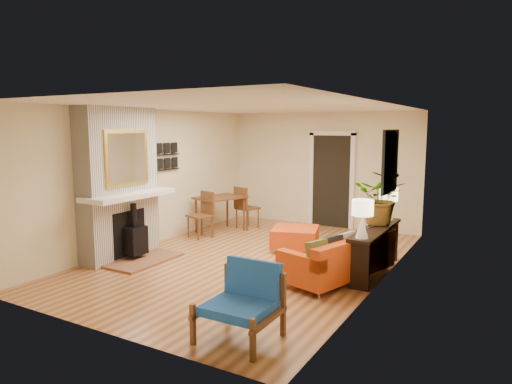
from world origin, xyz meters
TOP-DOWN VIEW (x-y plane):
  - room_shell at (0.60, 2.63)m, footprint 6.50×6.50m
  - fireplace at (-2.00, -1.00)m, footprint 1.09×1.68m
  - sofa at (1.72, -0.21)m, footprint 1.32×2.03m
  - ottoman at (0.40, 0.97)m, footprint 1.02×1.02m
  - blue_chair at (1.43, -2.54)m, footprint 0.78×0.77m
  - dining_table at (-1.58, 1.49)m, footprint 1.09×1.80m
  - console_table at (2.07, 0.31)m, footprint 0.34×1.85m
  - lamp_near at (2.07, -0.44)m, footprint 0.30×0.30m
  - lamp_far at (2.07, 1.02)m, footprint 0.30×0.30m
  - houseplant at (2.06, 0.60)m, footprint 0.79×0.69m

SIDE VIEW (x-z plane):
  - ottoman at x=0.40m, z-range 0.03..0.45m
  - sofa at x=1.72m, z-range -0.05..0.70m
  - blue_chair at x=1.43m, z-range 0.03..0.84m
  - console_table at x=2.07m, z-range 0.21..0.94m
  - dining_table at x=-1.58m, z-range 0.15..1.09m
  - lamp_near at x=2.07m, z-range 0.79..1.33m
  - lamp_far at x=2.07m, z-range 0.79..1.33m
  - houseplant at x=2.06m, z-range 0.73..1.59m
  - room_shell at x=0.60m, z-range -2.01..4.49m
  - fireplace at x=-2.00m, z-range -0.06..2.54m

